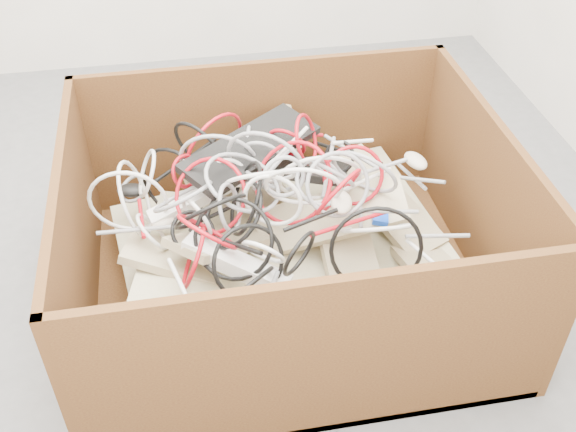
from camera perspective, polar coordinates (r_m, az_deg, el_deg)
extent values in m
plane|color=#555658|center=(2.34, -5.39, -3.54)|extent=(3.00, 3.00, 0.00)
cube|color=#3C1E0F|center=(2.21, 0.09, -6.05)|extent=(1.26, 1.05, 0.03)
cube|color=#3C1E0F|center=(2.44, -2.07, 6.91)|extent=(1.26, 0.03, 0.56)
cube|color=#3C1E0F|center=(1.68, 3.29, -12.01)|extent=(1.26, 0.02, 0.56)
cube|color=#3C1E0F|center=(2.20, 16.06, 1.08)|extent=(0.02, 1.00, 0.56)
cube|color=#3C1E0F|center=(2.04, -17.18, -2.78)|extent=(0.03, 1.00, 0.56)
cube|color=#BAB38A|center=(2.18, 0.00, -4.34)|extent=(1.10, 0.95, 0.20)
cube|color=#BAB38A|center=(2.06, -2.52, -4.49)|extent=(0.79, 0.71, 0.21)
cube|color=tan|center=(2.23, -5.44, -0.28)|extent=(0.47, 0.36, 0.16)
cube|color=tan|center=(2.23, 8.05, 1.28)|extent=(0.34, 0.47, 0.16)
cube|color=tan|center=(1.95, 6.02, -7.00)|extent=(0.17, 0.45, 0.16)
cube|color=tan|center=(2.00, -7.22, -4.25)|extent=(0.46, 0.28, 0.18)
cube|color=tan|center=(1.99, 12.82, -5.20)|extent=(0.18, 0.44, 0.20)
cube|color=tan|center=(2.28, -3.63, 4.94)|extent=(0.44, 0.28, 0.22)
cube|color=tan|center=(2.02, -4.38, -1.79)|extent=(0.43, 0.39, 0.22)
cube|color=tan|center=(2.03, 3.56, -0.02)|extent=(0.44, 0.22, 0.21)
cube|color=black|center=(2.13, -1.15, 4.26)|extent=(0.48, 0.31, 0.08)
cube|color=black|center=(2.06, -3.12, 5.65)|extent=(0.46, 0.40, 0.06)
ellipsoid|color=beige|center=(2.03, -10.23, -0.37)|extent=(0.11, 0.11, 0.04)
ellipsoid|color=beige|center=(2.19, 10.60, 4.56)|extent=(0.08, 0.11, 0.04)
ellipsoid|color=beige|center=(1.73, -6.80, -9.05)|extent=(0.11, 0.09, 0.04)
ellipsoid|color=beige|center=(1.87, 4.47, 1.15)|extent=(0.08, 0.11, 0.04)
ellipsoid|color=beige|center=(2.06, -4.95, 4.52)|extent=(0.11, 0.11, 0.04)
ellipsoid|color=black|center=(1.83, 6.00, -6.97)|extent=(0.11, 0.08, 0.04)
ellipsoid|color=beige|center=(1.85, 13.90, -6.70)|extent=(0.11, 0.08, 0.04)
ellipsoid|color=black|center=(2.22, -12.88, 2.11)|extent=(0.11, 0.08, 0.04)
cube|color=white|center=(2.04, -7.72, 1.48)|extent=(0.30, 0.13, 0.12)
cube|color=white|center=(1.84, -4.33, -4.05)|extent=(0.29, 0.22, 0.10)
cube|color=blue|center=(1.97, 7.69, -0.24)|extent=(0.06, 0.05, 0.03)
torus|color=silver|center=(2.00, -5.03, 3.05)|extent=(0.16, 0.10, 0.14)
torus|color=silver|center=(1.77, -2.06, -3.03)|extent=(0.15, 0.10, 0.15)
torus|color=black|center=(1.76, -4.00, -6.43)|extent=(0.27, 0.21, 0.24)
torus|color=gray|center=(1.92, -8.77, 1.62)|extent=(0.21, 0.22, 0.15)
torus|color=#A80C16|center=(2.07, 1.54, 6.40)|extent=(0.10, 0.21, 0.21)
torus|color=silver|center=(1.89, -7.62, -0.10)|extent=(0.11, 0.16, 0.18)
torus|color=#A80C16|center=(1.79, -6.74, -1.31)|extent=(0.19, 0.23, 0.18)
torus|color=#A80C16|center=(1.85, -7.89, -3.51)|extent=(0.11, 0.18, 0.18)
torus|color=#A80C16|center=(2.11, -0.12, 6.13)|extent=(0.16, 0.11, 0.17)
torus|color=black|center=(1.85, -6.45, 0.34)|extent=(0.29, 0.21, 0.24)
torus|color=gray|center=(1.84, -0.35, 3.30)|extent=(0.16, 0.06, 0.16)
torus|color=silver|center=(1.93, 7.37, -1.02)|extent=(0.28, 0.23, 0.19)
torus|color=black|center=(2.14, -7.44, 5.72)|extent=(0.18, 0.19, 0.20)
torus|color=#A80C16|center=(1.91, 0.39, 2.82)|extent=(0.28, 0.24, 0.25)
torus|color=black|center=(2.11, 4.29, 4.90)|extent=(0.11, 0.12, 0.13)
torus|color=#A80C16|center=(1.86, 4.22, 1.96)|extent=(0.20, 0.16, 0.22)
torus|color=gray|center=(1.85, -4.88, 0.68)|extent=(0.09, 0.17, 0.18)
torus|color=black|center=(1.80, -4.61, -1.96)|extent=(0.24, 0.20, 0.25)
torus|color=#A80C16|center=(1.92, -6.51, 1.66)|extent=(0.27, 0.19, 0.25)
torus|color=silver|center=(2.12, -7.90, 3.24)|extent=(0.08, 0.17, 0.17)
torus|color=#A80C16|center=(2.05, -8.57, 3.71)|extent=(0.11, 0.11, 0.14)
torus|color=silver|center=(1.90, -2.23, 3.12)|extent=(0.28, 0.21, 0.21)
torus|color=gray|center=(1.89, -3.80, 2.84)|extent=(0.22, 0.25, 0.14)
torus|color=gray|center=(2.23, -12.66, 2.28)|extent=(0.13, 0.12, 0.08)
torus|color=#A80C16|center=(2.16, -6.18, 5.82)|extent=(0.26, 0.23, 0.33)
torus|color=gray|center=(1.93, 3.55, 3.60)|extent=(0.19, 0.18, 0.15)
torus|color=black|center=(1.75, 0.94, -3.16)|extent=(0.14, 0.15, 0.19)
torus|color=black|center=(1.86, -4.64, 0.26)|extent=(0.22, 0.30, 0.22)
torus|color=silver|center=(2.07, -12.63, 1.41)|extent=(0.09, 0.32, 0.31)
torus|color=#A80C16|center=(1.99, 5.48, 3.37)|extent=(0.23, 0.10, 0.22)
torus|color=gray|center=(2.05, -5.81, 4.63)|extent=(0.33, 0.12, 0.32)
torus|color=silver|center=(2.01, -11.24, -1.28)|extent=(0.11, 0.19, 0.17)
torus|color=gray|center=(1.85, 4.17, 2.63)|extent=(0.26, 0.15, 0.22)
torus|color=silver|center=(2.01, -13.20, 1.16)|extent=(0.26, 0.06, 0.26)
torus|color=gray|center=(2.14, -3.48, 5.71)|extent=(0.05, 0.20, 0.21)
torus|color=black|center=(1.81, 7.37, -2.81)|extent=(0.30, 0.11, 0.30)
torus|color=gray|center=(2.05, -2.23, 5.22)|extent=(0.16, 0.09, 0.15)
torus|color=black|center=(1.90, -3.56, 1.48)|extent=(0.14, 0.30, 0.27)
torus|color=silver|center=(1.96, 2.66, 3.10)|extent=(0.34, 0.15, 0.32)
torus|color=silver|center=(2.12, -11.68, 3.52)|extent=(0.10, 0.21, 0.20)
torus|color=black|center=(1.76, -3.31, -3.88)|extent=(0.26, 0.18, 0.21)
torus|color=gray|center=(1.96, -2.21, 2.98)|extent=(0.12, 0.14, 0.11)
torus|color=gray|center=(1.88, 2.62, 2.81)|extent=(0.15, 0.15, 0.12)
torus|color=silver|center=(1.82, -1.28, 1.29)|extent=(0.16, 0.09, 0.17)
torus|color=gray|center=(1.95, 6.40, 3.63)|extent=(0.21, 0.21, 0.26)
torus|color=black|center=(2.18, -9.54, 2.69)|extent=(0.28, 0.22, 0.34)
torus|color=black|center=(1.90, -7.92, -1.34)|extent=(0.15, 0.11, 0.12)
torus|color=gray|center=(1.96, -1.87, 4.46)|extent=(0.29, 0.19, 0.33)
torus|color=silver|center=(1.82, 1.26, 2.41)|extent=(0.22, 0.15, 0.21)
cylinder|color=gray|center=(1.92, 7.84, 0.39)|extent=(0.22, 0.02, 0.05)
cylinder|color=gray|center=(1.71, -1.66, -6.68)|extent=(0.09, 0.18, 0.04)
cylinder|color=silver|center=(2.13, 5.41, 6.19)|extent=(0.15, 0.06, 0.05)
cylinder|color=#A80C16|center=(2.10, -4.77, 4.94)|extent=(0.27, 0.13, 0.08)
cylinder|color=silver|center=(2.15, -5.15, 5.36)|extent=(0.11, 0.28, 0.08)
cylinder|color=#A80C16|center=(2.28, -4.18, 6.10)|extent=(0.13, 0.14, 0.05)
cylinder|color=black|center=(2.24, -2.80, 5.93)|extent=(0.23, 0.08, 0.05)
cylinder|color=gray|center=(2.02, 6.87, 3.77)|extent=(0.23, 0.02, 0.07)
cylinder|color=silver|center=(1.99, 0.03, 5.82)|extent=(0.15, 0.14, 0.05)
cylinder|color=black|center=(2.19, -8.52, 4.64)|extent=(0.22, 0.20, 0.02)
cylinder|color=gray|center=(2.02, 3.41, 4.14)|extent=(0.10, 0.26, 0.04)
cylinder|color=silver|center=(1.79, -9.24, -5.04)|extent=(0.05, 0.14, 0.02)
cylinder|color=black|center=(2.20, 4.89, 5.31)|extent=(0.18, 0.23, 0.06)
cylinder|color=gray|center=(2.16, 10.08, 3.10)|extent=(0.17, 0.18, 0.09)
cylinder|color=gray|center=(2.23, 10.18, 3.36)|extent=(0.03, 0.23, 0.07)
cylinder|color=silver|center=(2.01, -4.74, 3.12)|extent=(0.02, 0.16, 0.02)
cylinder|color=silver|center=(2.00, 6.61, 3.05)|extent=(0.19, 0.14, 0.05)
cylinder|color=gray|center=(1.91, 12.37, -1.64)|extent=(0.18, 0.04, 0.02)
cylinder|color=black|center=(2.03, -1.27, 4.23)|extent=(0.01, 0.14, 0.03)
cylinder|color=#A80C16|center=(1.85, 5.21, -0.59)|extent=(0.25, 0.12, 0.06)
cylinder|color=silver|center=(1.88, 12.46, -4.25)|extent=(0.13, 0.20, 0.06)
cylinder|color=black|center=(1.80, -5.36, -2.10)|extent=(0.18, 0.23, 0.09)
cylinder|color=gray|center=(2.15, 5.30, 5.34)|extent=(0.15, 0.17, 0.05)
cylinder|color=black|center=(1.73, -8.40, -8.21)|extent=(0.10, 0.11, 0.02)
cylinder|color=#A80C16|center=(2.26, 1.35, 6.80)|extent=(0.13, 0.03, 0.04)
cylinder|color=black|center=(1.80, 1.92, -0.34)|extent=(0.16, 0.06, 0.03)
cylinder|color=#A80C16|center=(2.01, -12.13, -0.17)|extent=(0.02, 0.18, 0.02)
cylinder|color=gray|center=(1.92, -1.31, 3.99)|extent=(0.13, 0.13, 0.05)
cylinder|color=gray|center=(1.98, -12.23, -1.10)|extent=(0.24, 0.02, 0.02)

